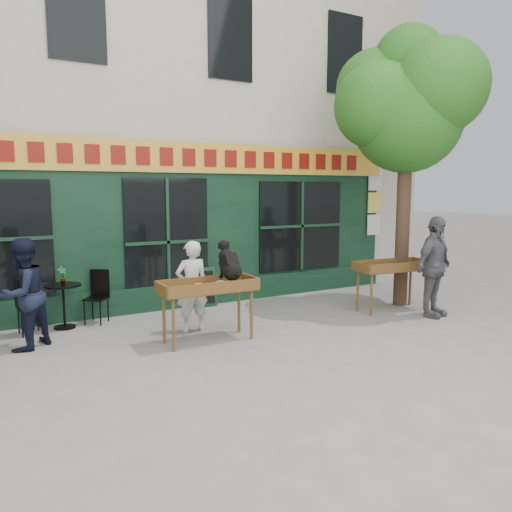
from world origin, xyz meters
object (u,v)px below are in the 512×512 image
at_px(book_cart_center, 208,290).
at_px(book_cart_right, 392,269).
at_px(man_right, 434,267).
at_px(bistro_table, 63,297).
at_px(man_left, 23,294).
at_px(woman, 192,286).
at_px(dog, 229,259).

height_order(book_cart_center, book_cart_right, same).
xyz_separation_m(man_right, bistro_table, (-6.13, 2.62, -0.40)).
bearing_deg(man_left, man_right, 125.31).
distance_m(book_cart_right, bistro_table, 6.13).
height_order(woman, book_cart_right, woman).
distance_m(book_cart_right, man_left, 6.61).
bearing_deg(book_cart_right, bistro_table, 168.71).
relative_size(dog, book_cart_right, 0.38).
xyz_separation_m(dog, bistro_table, (-2.19, 1.97, -0.75)).
xyz_separation_m(man_right, man_left, (-6.83, 1.72, -0.11)).
bearing_deg(book_cart_right, dog, -171.88).
bearing_deg(woman, dog, 117.96).
bearing_deg(book_cart_center, book_cart_right, 2.17).
xyz_separation_m(book_cart_right, man_right, (0.30, -0.75, 0.12)).
height_order(man_right, bistro_table, man_right).
distance_m(book_cart_center, book_cart_right, 4.00).
relative_size(book_cart_right, bistro_table, 2.05).
relative_size(man_right, man_left, 1.13).
distance_m(book_cart_right, man_right, 0.82).
bearing_deg(man_right, woman, 149.10).
bearing_deg(woman, man_right, 164.01).
distance_m(book_cart_center, dog, 0.59).
height_order(book_cart_center, woman, woman).
relative_size(book_cart_center, dog, 2.52).
distance_m(woman, bistro_table, 2.25).
bearing_deg(woman, book_cart_center, 91.39).
height_order(book_cart_center, man_left, man_left).
bearing_deg(book_cart_right, woman, 178.01).
relative_size(book_cart_right, man_left, 0.93).
bearing_deg(dog, man_left, 160.97).
bearing_deg(book_cart_center, woman, 91.39).
relative_size(book_cart_center, man_left, 0.91).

